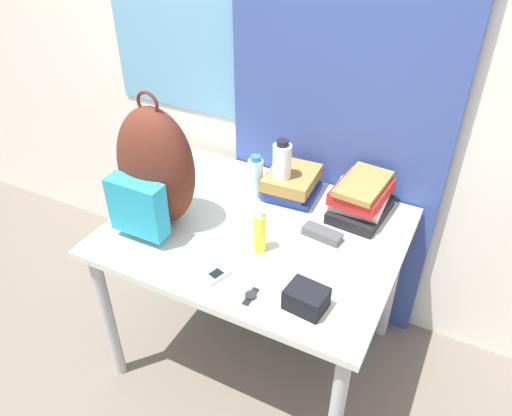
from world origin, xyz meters
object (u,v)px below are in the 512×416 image
object	(u,v)px
backpack	(154,171)
camera_pouch	(306,299)
wristwatch	(251,296)
book_stack_left	(292,183)
sunglasses_case	(322,234)
sunscreen_bottle	(259,232)
water_bottle	(256,177)
book_stack_center	(361,198)
sports_bottle	(281,172)
cell_phone	(217,275)

from	to	relation	value
backpack	camera_pouch	world-z (taller)	backpack
wristwatch	book_stack_left	bearing A→B (deg)	101.30
sunglasses_case	wristwatch	xyz separation A→B (m)	(-0.10, -0.39, -0.01)
sunscreen_bottle	camera_pouch	world-z (taller)	sunscreen_bottle
water_bottle	book_stack_center	bearing A→B (deg)	9.62
book_stack_center	sports_bottle	size ratio (longest dim) A/B	1.01
water_bottle	cell_phone	distance (m)	0.52
sunscreen_bottle	sunglasses_case	xyz separation A→B (m)	(0.18, 0.17, -0.06)
sunglasses_case	backpack	bearing A→B (deg)	-162.36
camera_pouch	sunglasses_case	bearing A→B (deg)	102.66
sunglasses_case	book_stack_center	bearing A→B (deg)	70.31
cell_phone	camera_pouch	distance (m)	0.32
book_stack_center	sports_bottle	world-z (taller)	sports_bottle
book_stack_left	cell_phone	distance (m)	0.58
sunscreen_bottle	wristwatch	size ratio (longest dim) A/B	2.06
backpack	water_bottle	world-z (taller)	backpack
water_bottle	sunscreen_bottle	world-z (taller)	water_bottle
water_bottle	wristwatch	size ratio (longest dim) A/B	2.26
book_stack_center	water_bottle	xyz separation A→B (m)	(-0.43, -0.07, 0.01)
sunscreen_bottle	book_stack_left	bearing A→B (deg)	95.90
sunscreen_bottle	sunglasses_case	size ratio (longest dim) A/B	1.12
sunscreen_bottle	cell_phone	world-z (taller)	sunscreen_bottle
book_stack_center	camera_pouch	distance (m)	0.57
book_stack_center	camera_pouch	xyz separation A→B (m)	(0.00, -0.57, -0.04)
sunglasses_case	camera_pouch	world-z (taller)	camera_pouch
sports_bottle	wristwatch	bearing A→B (deg)	-74.90
book_stack_left	sports_bottle	xyz separation A→B (m)	(-0.03, -0.05, 0.08)
backpack	sunglasses_case	bearing A→B (deg)	17.64
book_stack_left	wristwatch	xyz separation A→B (m)	(0.12, -0.61, -0.05)
book_stack_left	sunglasses_case	size ratio (longest dim) A/B	1.60
camera_pouch	cell_phone	bearing A→B (deg)	-178.07
book_stack_center	water_bottle	distance (m)	0.43
sports_bottle	wristwatch	distance (m)	0.59
book_stack_left	sports_bottle	world-z (taller)	sports_bottle
sports_bottle	cell_phone	distance (m)	0.54
book_stack_left	water_bottle	bearing A→B (deg)	-150.29
book_stack_center	sunscreen_bottle	distance (m)	0.46
book_stack_center	book_stack_left	bearing A→B (deg)	179.38
book_stack_left	sunscreen_bottle	size ratio (longest dim) A/B	1.44
sports_bottle	camera_pouch	xyz separation A→B (m)	(0.33, -0.52, -0.09)
sports_bottle	wristwatch	xyz separation A→B (m)	(0.15, -0.56, -0.13)
backpack	sunscreen_bottle	world-z (taller)	backpack
water_bottle	camera_pouch	bearing A→B (deg)	-48.85
backpack	book_stack_left	world-z (taller)	backpack
backpack	water_bottle	bearing A→B (deg)	53.04
sports_bottle	camera_pouch	size ratio (longest dim) A/B	2.03
book_stack_left	wristwatch	bearing A→B (deg)	-78.70
book_stack_left	backpack	bearing A→B (deg)	-133.19
book_stack_center	water_bottle	size ratio (longest dim) A/B	1.47
backpack	cell_phone	size ratio (longest dim) A/B	5.01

